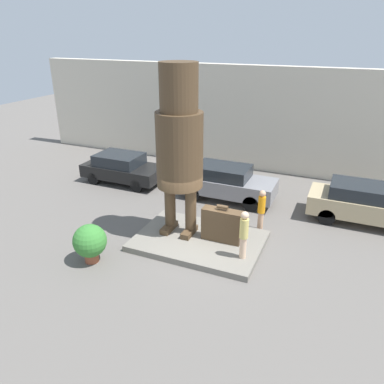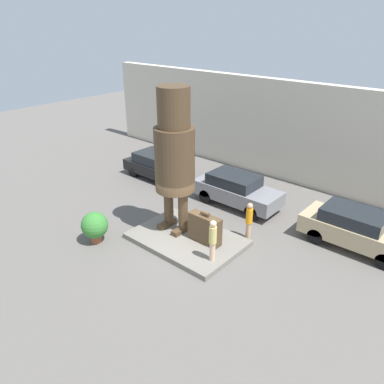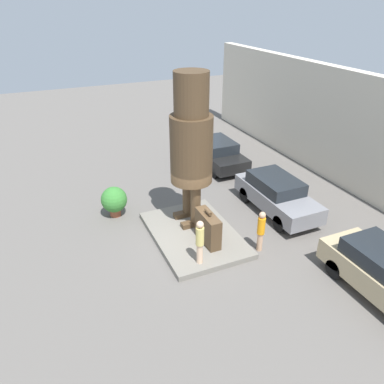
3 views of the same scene
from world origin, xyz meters
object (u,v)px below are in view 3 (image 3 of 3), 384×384
(statue_figure, at_px, (191,140))
(planter_pot, at_px, (114,200))
(worker_hivis, at_px, (261,230))
(giant_suitcase, at_px, (208,228))
(tourist, at_px, (200,240))
(parked_car_black, at_px, (218,153))
(parked_car_grey, at_px, (277,194))

(statue_figure, relative_size, planter_pot, 4.48)
(statue_figure, relative_size, worker_hivis, 3.63)
(giant_suitcase, xyz_separation_m, worker_hivis, (1.02, 1.70, 0.09))
(worker_hivis, bearing_deg, giant_suitcase, -120.94)
(statue_figure, relative_size, giant_suitcase, 4.24)
(giant_suitcase, relative_size, tourist, 0.84)
(giant_suitcase, bearing_deg, worker_hivis, 59.06)
(giant_suitcase, height_order, planter_pot, giant_suitcase)
(statue_figure, xyz_separation_m, tourist, (2.69, -0.86, -2.63))
(giant_suitcase, xyz_separation_m, parked_car_black, (-6.73, 3.87, -0.05))
(statue_figure, distance_m, parked_car_grey, 4.91)
(tourist, distance_m, planter_pot, 5.11)
(tourist, xyz_separation_m, planter_pot, (-4.73, -1.92, -0.39))
(parked_car_black, bearing_deg, parked_car_grey, 0.76)
(tourist, height_order, parked_car_grey, tourist)
(parked_car_black, height_order, worker_hivis, worker_hivis)
(tourist, bearing_deg, giant_suitcase, 141.63)
(tourist, height_order, worker_hivis, tourist)
(giant_suitcase, xyz_separation_m, parked_car_grey, (-1.18, 3.95, 0.03))
(statue_figure, distance_m, tourist, 3.86)
(parked_car_grey, distance_m, planter_pot, 7.14)
(statue_figure, xyz_separation_m, worker_hivis, (2.67, 1.66, -2.88))
(parked_car_black, height_order, planter_pot, parked_car_black)
(planter_pot, bearing_deg, tourist, 22.06)
(worker_hivis, bearing_deg, parked_car_black, 164.31)
(giant_suitcase, distance_m, parked_car_black, 7.77)
(parked_car_grey, relative_size, worker_hivis, 2.63)
(planter_pot, bearing_deg, statue_figure, 53.67)
(parked_car_black, xyz_separation_m, worker_hivis, (7.75, -2.18, 0.14))
(planter_pot, bearing_deg, parked_car_black, 114.69)
(tourist, xyz_separation_m, parked_car_black, (-7.76, 4.69, -0.38))
(tourist, height_order, planter_pot, tourist)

